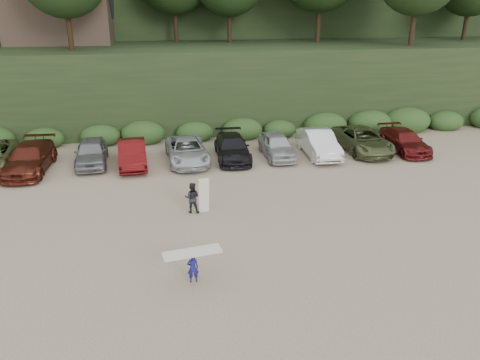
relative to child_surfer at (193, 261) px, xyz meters
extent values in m
plane|color=tan|center=(3.42, 3.34, -0.84)|extent=(120.00, 120.00, 0.00)
cube|color=black|center=(3.42, 25.34, 2.16)|extent=(80.00, 14.00, 6.00)
cube|color=black|center=(3.42, 43.34, 7.16)|extent=(90.00, 30.00, 16.00)
cube|color=#2B491E|center=(2.87, 17.84, -0.24)|extent=(46.20, 2.00, 1.20)
cube|color=brown|center=(-8.58, 27.34, 7.16)|extent=(8.00, 6.00, 4.00)
imported|color=#541E13|center=(-8.64, 12.97, -0.06)|extent=(2.39, 5.48, 1.57)
imported|color=gray|center=(-5.25, 13.66, -0.07)|extent=(2.17, 4.69, 1.56)
imported|color=#5B0D0F|center=(-2.78, 13.04, -0.09)|extent=(1.94, 4.70, 1.52)
imported|color=#B7BBBF|center=(0.52, 13.22, -0.12)|extent=(2.74, 5.34, 1.44)
imported|color=black|center=(3.35, 13.35, -0.12)|extent=(2.15, 5.02, 1.44)
imported|color=#B8B8BE|center=(6.22, 13.28, -0.09)|extent=(1.89, 4.46, 1.51)
imported|color=white|center=(8.91, 13.12, -0.03)|extent=(1.76, 4.97, 1.63)
imported|color=#525C35|center=(12.04, 13.52, -0.07)|extent=(2.87, 5.69, 1.54)
imported|color=maroon|center=(14.79, 13.09, -0.15)|extent=(2.06, 4.85, 1.40)
imported|color=navy|center=(0.00, 0.00, -0.28)|extent=(0.42, 0.28, 1.13)
cube|color=beige|center=(0.00, 0.00, 0.36)|extent=(2.14, 0.92, 0.08)
imported|color=black|center=(0.36, 5.84, -0.10)|extent=(0.83, 0.71, 1.50)
cube|color=silver|center=(0.90, 5.72, 0.04)|extent=(0.52, 0.32, 1.76)
camera|label=1|loc=(-0.61, -14.41, 8.72)|focal=35.00mm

